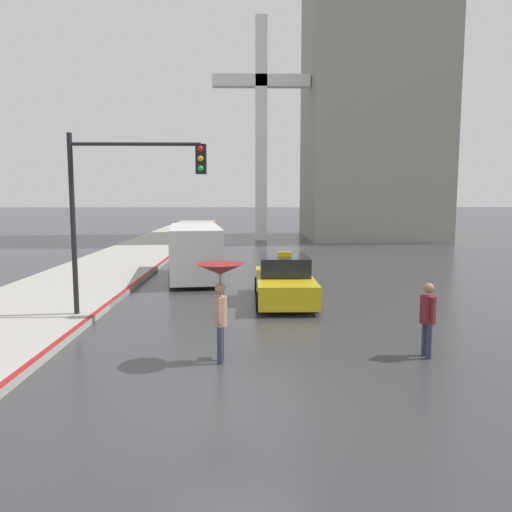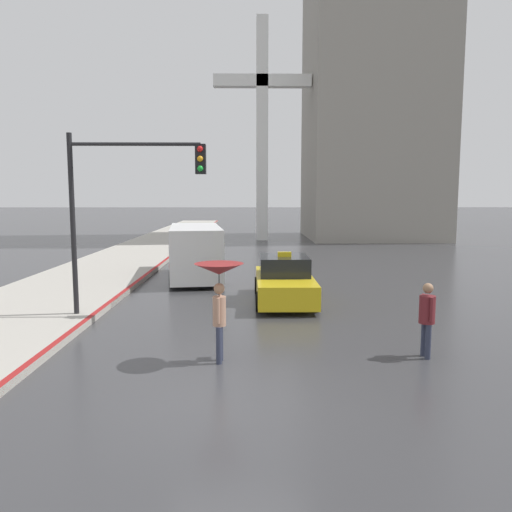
% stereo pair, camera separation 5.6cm
% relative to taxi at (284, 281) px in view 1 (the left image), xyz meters
% --- Properties ---
extents(ground_plane, '(300.00, 300.00, 0.00)m').
position_rel_taxi_xyz_m(ground_plane, '(-1.31, -8.20, -0.68)').
color(ground_plane, '#38383A').
extents(taxi, '(1.91, 4.41, 1.65)m').
position_rel_taxi_xyz_m(taxi, '(0.00, 0.00, 0.00)').
color(taxi, gold).
rests_on(taxi, ground_plane).
extents(ambulance_van, '(2.70, 5.77, 2.21)m').
position_rel_taxi_xyz_m(ambulance_van, '(-3.40, 4.53, 0.56)').
color(ambulance_van, silver).
rests_on(ambulance_van, ground_plane).
extents(pedestrian_with_umbrella, '(1.02, 1.02, 2.09)m').
position_rel_taxi_xyz_m(pedestrian_with_umbrella, '(-1.77, -6.04, 1.01)').
color(pedestrian_with_umbrella, '#2D3347').
rests_on(pedestrian_with_umbrella, ground_plane).
extents(pedestrian_man, '(0.36, 0.49, 1.62)m').
position_rel_taxi_xyz_m(pedestrian_man, '(2.65, -5.80, 0.29)').
color(pedestrian_man, '#2D3347').
rests_on(pedestrian_man, ground_plane).
extents(traffic_light, '(3.75, 0.38, 5.16)m').
position_rel_taxi_xyz_m(traffic_light, '(-4.46, -2.38, 2.94)').
color(traffic_light, black).
rests_on(traffic_light, ground_plane).
extents(building_tower_near, '(10.34, 11.06, 35.72)m').
position_rel_taxi_xyz_m(building_tower_near, '(8.87, 25.67, 17.18)').
color(building_tower_near, gray).
rests_on(building_tower_near, ground_plane).
extents(monument_cross, '(7.47, 0.90, 16.97)m').
position_rel_taxi_xyz_m(monument_cross, '(-0.16, 23.30, 8.95)').
color(monument_cross, white).
rests_on(monument_cross, ground_plane).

